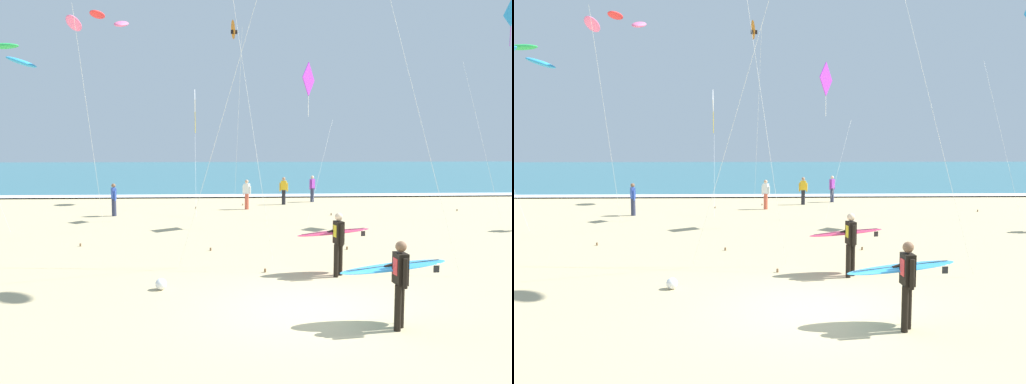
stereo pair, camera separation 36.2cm
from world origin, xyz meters
TOP-DOWN VIEW (x-y plane):
  - ground_plane at (0.00, 0.00)m, footprint 160.00×160.00m
  - ocean_water at (0.00, 52.42)m, footprint 160.00×60.00m
  - shoreline_foam at (0.00, 22.72)m, footprint 160.00×1.68m
  - surfer_lead at (1.18, 2.74)m, footprint 2.13×1.05m
  - surfer_trailing at (1.53, -1.11)m, footprint 2.18×0.99m
  - kite_arc_scarlet_mid at (-6.82, 10.20)m, footprint 2.38×3.91m
  - kite_delta_amber_high at (-1.34, 20.17)m, footprint 0.67×2.75m
  - kite_arc_emerald_distant at (-10.15, 9.29)m, footprint 3.43×2.96m
  - kite_diamond_violet_outer at (1.71, 10.97)m, footprint 2.04×3.60m
  - kite_diamond_ivory_extra at (-3.24, 13.14)m, footprint 0.35×4.33m
  - bystander_white_top at (-0.74, 16.34)m, footprint 0.44×0.32m
  - bystander_purple_top at (3.33, 19.53)m, footprint 0.38×0.37m
  - bystander_blue_top at (-7.28, 14.18)m, footprint 0.31×0.45m
  - bystander_yellow_top at (1.47, 18.33)m, footprint 0.49×0.24m
  - beach_ball at (-3.34, 1.57)m, footprint 0.28×0.28m

SIDE VIEW (x-z plane):
  - ground_plane at x=0.00m, z-range 0.00..0.00m
  - ocean_water at x=0.00m, z-range 0.00..0.08m
  - shoreline_foam at x=0.00m, z-range 0.08..0.09m
  - beach_ball at x=-3.34m, z-range 0.00..0.28m
  - bystander_white_top at x=-0.74m, z-range 0.02..1.61m
  - bystander_purple_top at x=3.33m, z-range 0.02..1.61m
  - bystander_blue_top at x=-7.28m, z-range 0.02..1.61m
  - bystander_yellow_top at x=1.47m, z-range 0.02..1.61m
  - surfer_lead at x=1.18m, z-range 0.19..1.89m
  - surfer_trailing at x=1.53m, z-range 0.19..1.90m
  - kite_diamond_ivory_extra at x=-3.24m, z-range 2.23..8.21m
  - kite_diamond_violet_outer at x=1.71m, z-range 2.60..9.53m
  - kite_arc_emerald_distant at x=-10.15m, z-range 3.24..10.49m
  - kite_arc_scarlet_mid at x=-6.82m, z-range 3.99..12.66m
  - kite_delta_amber_high at x=-1.34m, z-range 4.78..15.58m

